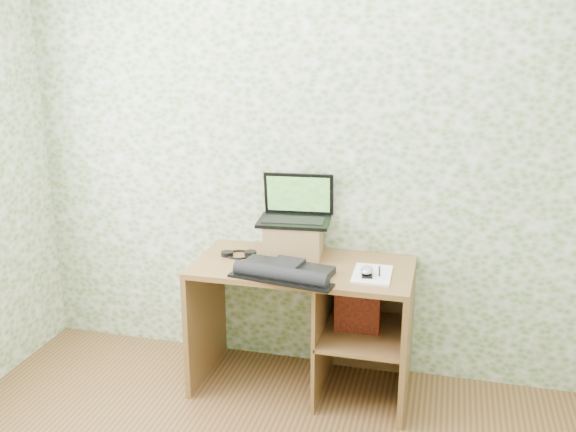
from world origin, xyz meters
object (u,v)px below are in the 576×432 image
(riser, at_px, (294,239))
(keyboard, at_px, (284,271))
(notepad, at_px, (372,275))
(laptop, at_px, (296,210))
(desk, at_px, (317,309))

(riser, xyz_separation_m, keyboard, (0.03, -0.33, -0.07))
(riser, bearing_deg, notepad, -24.24)
(riser, relative_size, laptop, 0.74)
(keyboard, xyz_separation_m, notepad, (0.45, 0.12, -0.02))
(keyboard, distance_m, notepad, 0.46)
(desk, xyz_separation_m, notepad, (0.31, -0.10, 0.28))
(keyboard, bearing_deg, laptop, 103.53)
(riser, bearing_deg, keyboard, -85.03)
(desk, distance_m, riser, 0.42)
(riser, distance_m, keyboard, 0.34)
(desk, distance_m, laptop, 0.57)
(laptop, xyz_separation_m, notepad, (0.48, -0.26, -0.25))
(keyboard, bearing_deg, riser, 104.10)
(laptop, relative_size, keyboard, 0.75)
(keyboard, relative_size, notepad, 2.02)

